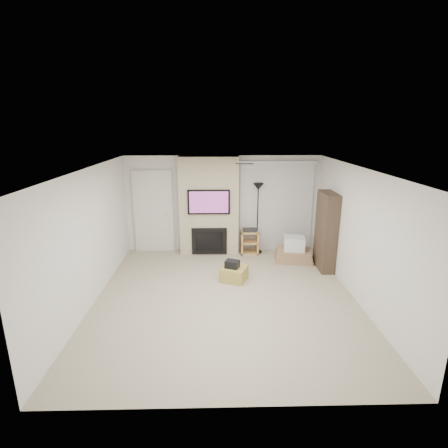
{
  "coord_description": "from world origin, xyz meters",
  "views": [
    {
      "loc": [
        -0.18,
        -6.15,
        3.25
      ],
      "look_at": [
        0.0,
        1.2,
        1.15
      ],
      "focal_mm": 28.0,
      "sensor_mm": 36.0,
      "label": 1
    }
  ],
  "objects_px": {
    "ottoman": "(234,274)",
    "av_stand": "(250,240)",
    "box_stack": "(294,251)",
    "bookshelf": "(326,231)",
    "floor_lamp": "(258,198)"
  },
  "relations": [
    {
      "from": "ottoman",
      "to": "av_stand",
      "type": "relative_size",
      "value": 0.76
    },
    {
      "from": "ottoman",
      "to": "av_stand",
      "type": "bearing_deg",
      "value": 73.55
    },
    {
      "from": "av_stand",
      "to": "floor_lamp",
      "type": "bearing_deg",
      "value": 12.01
    },
    {
      "from": "box_stack",
      "to": "floor_lamp",
      "type": "bearing_deg",
      "value": 145.73
    },
    {
      "from": "box_stack",
      "to": "ottoman",
      "type": "bearing_deg",
      "value": -143.99
    },
    {
      "from": "ottoman",
      "to": "box_stack",
      "type": "xyz_separation_m",
      "value": [
        1.53,
        1.11,
        0.08
      ]
    },
    {
      "from": "ottoman",
      "to": "box_stack",
      "type": "relative_size",
      "value": 0.51
    },
    {
      "from": "ottoman",
      "to": "bookshelf",
      "type": "height_order",
      "value": "bookshelf"
    },
    {
      "from": "ottoman",
      "to": "floor_lamp",
      "type": "bearing_deg",
      "value": 67.98
    },
    {
      "from": "bookshelf",
      "to": "av_stand",
      "type": "bearing_deg",
      "value": 147.76
    },
    {
      "from": "av_stand",
      "to": "box_stack",
      "type": "distance_m",
      "value": 1.18
    },
    {
      "from": "floor_lamp",
      "to": "av_stand",
      "type": "bearing_deg",
      "value": -167.99
    },
    {
      "from": "av_stand",
      "to": "bookshelf",
      "type": "bearing_deg",
      "value": -32.24
    },
    {
      "from": "av_stand",
      "to": "box_stack",
      "type": "height_order",
      "value": "av_stand"
    },
    {
      "from": "bookshelf",
      "to": "box_stack",
      "type": "bearing_deg",
      "value": 140.12
    }
  ]
}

